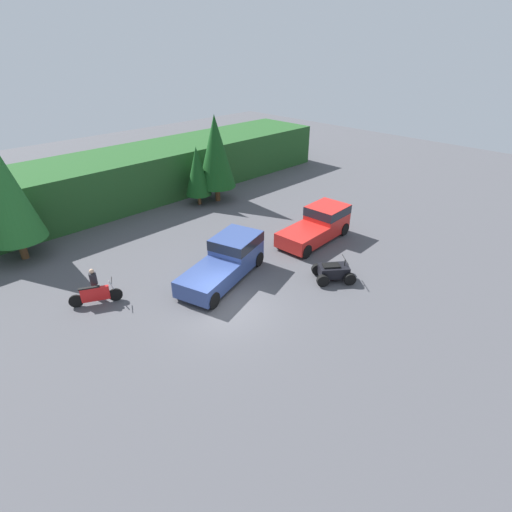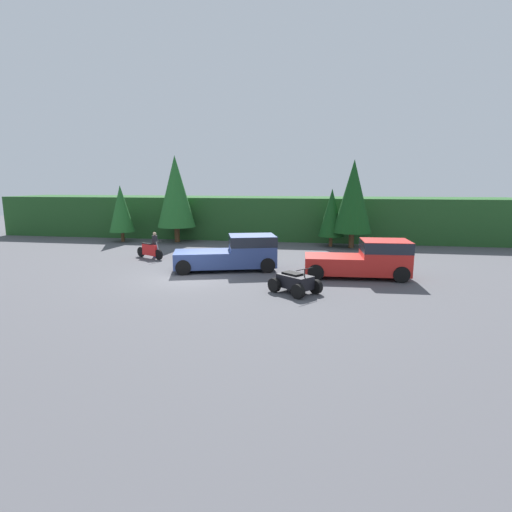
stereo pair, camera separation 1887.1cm
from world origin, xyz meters
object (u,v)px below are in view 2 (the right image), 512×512
(pickup_truck_red, at_px, (368,258))
(quad_atv, at_px, (295,282))
(rider_person, at_px, (155,244))
(dirt_bike, at_px, (150,251))
(pickup_truck_second, at_px, (236,252))

(pickup_truck_red, xyz_separation_m, quad_atv, (-3.35, -3.53, -0.53))
(quad_atv, relative_size, rider_person, 1.48)
(pickup_truck_red, distance_m, quad_atv, 4.90)
(rider_person, bearing_deg, pickup_truck_red, 9.42)
(pickup_truck_red, distance_m, dirt_bike, 13.33)
(dirt_bike, height_order, rider_person, rider_person)
(dirt_bike, relative_size, quad_atv, 0.90)
(rider_person, bearing_deg, quad_atv, -12.01)
(pickup_truck_second, height_order, rider_person, pickup_truck_second)
(pickup_truck_second, relative_size, rider_person, 3.57)
(dirt_bike, height_order, quad_atv, quad_atv)
(dirt_bike, bearing_deg, pickup_truck_red, 13.93)
(dirt_bike, distance_m, quad_atv, 11.62)
(pickup_truck_second, relative_size, quad_atv, 2.41)
(pickup_truck_second, bearing_deg, dirt_bike, 141.98)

